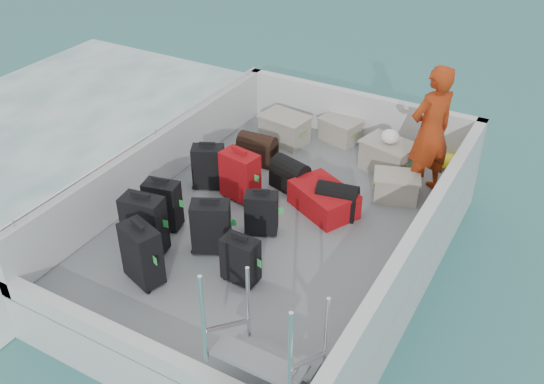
{
  "coord_description": "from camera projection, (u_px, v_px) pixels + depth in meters",
  "views": [
    {
      "loc": [
        2.84,
        -5.12,
        4.87
      ],
      "look_at": [
        -0.06,
        0.01,
        1.0
      ],
      "focal_mm": 40.0,
      "sensor_mm": 36.0,
      "label": 1
    }
  ],
  "objects": [
    {
      "name": "ground",
      "position": [
        276.0,
        260.0,
        7.57
      ],
      "size": [
        160.0,
        160.0,
        0.0
      ],
      "primitive_type": "plane",
      "color": "#164F50",
      "rests_on": "ground"
    },
    {
      "name": "wake_foam",
      "position": [
        11.0,
        164.0,
        9.54
      ],
      "size": [
        10.0,
        10.0,
        0.0
      ],
      "primitive_type": "plane",
      "color": "white",
      "rests_on": "ground"
    },
    {
      "name": "ferry_hull",
      "position": [
        276.0,
        241.0,
        7.4
      ],
      "size": [
        3.6,
        5.0,
        0.6
      ],
      "primitive_type": "cube",
      "color": "silver",
      "rests_on": "ground"
    },
    {
      "name": "deck",
      "position": [
        276.0,
        221.0,
        7.23
      ],
      "size": [
        3.3,
        4.7,
        0.02
      ],
      "primitive_type": "cube",
      "color": "slate",
      "rests_on": "ferry_hull"
    },
    {
      "name": "deck_fittings",
      "position": [
        290.0,
        217.0,
        6.65
      ],
      "size": [
        3.6,
        5.0,
        0.9
      ],
      "color": "silver",
      "rests_on": "deck"
    },
    {
      "name": "suitcase_0",
      "position": [
        145.0,
        225.0,
        6.56
      ],
      "size": [
        0.49,
        0.32,
        0.7
      ],
      "primitive_type": "cube",
      "rotation": [
        0.0,
        0.0,
        0.16
      ],
      "color": "black",
      "rests_on": "deck"
    },
    {
      "name": "suitcase_1",
      "position": [
        163.0,
        205.0,
        6.96
      ],
      "size": [
        0.44,
        0.31,
        0.6
      ],
      "primitive_type": "cube",
      "rotation": [
        0.0,
        0.0,
        0.21
      ],
      "color": "black",
      "rests_on": "deck"
    },
    {
      "name": "suitcase_2",
      "position": [
        209.0,
        167.0,
        7.69
      ],
      "size": [
        0.47,
        0.4,
        0.58
      ],
      "primitive_type": "cube",
      "rotation": [
        0.0,
        0.0,
        0.47
      ],
      "color": "black",
      "rests_on": "deck"
    },
    {
      "name": "suitcase_3",
      "position": [
        142.0,
        255.0,
        6.16
      ],
      "size": [
        0.49,
        0.38,
        0.67
      ],
      "primitive_type": "cube",
      "rotation": [
        0.0,
        0.0,
        -0.32
      ],
      "color": "black",
      "rests_on": "deck"
    },
    {
      "name": "suitcase_4",
      "position": [
        211.0,
        227.0,
        6.59
      ],
      "size": [
        0.49,
        0.41,
        0.62
      ],
      "primitive_type": "cube",
      "rotation": [
        0.0,
        0.0,
        0.48
      ],
      "color": "black",
      "rests_on": "deck"
    },
    {
      "name": "suitcase_5",
      "position": [
        240.0,
        176.0,
        7.46
      ],
      "size": [
        0.5,
        0.35,
        0.64
      ],
      "primitive_type": "cube",
      "rotation": [
        0.0,
        0.0,
        -0.16
      ],
      "color": "#A40C15",
      "rests_on": "deck"
    },
    {
      "name": "suitcase_6",
      "position": [
        240.0,
        260.0,
        6.2
      ],
      "size": [
        0.38,
        0.23,
        0.52
      ],
      "primitive_type": "cube",
      "rotation": [
        0.0,
        0.0,
        -0.03
      ],
      "color": "black",
      "rests_on": "deck"
    },
    {
      "name": "suitcase_7",
      "position": [
        261.0,
        214.0,
        6.89
      ],
      "size": [
        0.42,
        0.34,
        0.52
      ],
      "primitive_type": "cube",
      "rotation": [
        0.0,
        0.0,
        0.42
      ],
      "color": "black",
      "rests_on": "deck"
    },
    {
      "name": "suitcase_8",
      "position": [
        324.0,
        199.0,
        7.33
      ],
      "size": [
        0.95,
        0.83,
        0.31
      ],
      "primitive_type": "cube",
      "rotation": [
        0.0,
        0.0,
        1.11
      ],
      "color": "#A40C15",
      "rests_on": "deck"
    },
    {
      "name": "duffel_0",
      "position": [
        257.0,
        151.0,
        8.31
      ],
      "size": [
        0.53,
        0.33,
        0.32
      ],
      "primitive_type": null,
      "rotation": [
        0.0,
        0.0,
        0.05
      ],
      "color": "black",
      "rests_on": "deck"
    },
    {
      "name": "duffel_1",
      "position": [
        290.0,
        177.0,
        7.74
      ],
      "size": [
        0.54,
        0.42,
        0.32
      ],
      "primitive_type": null,
      "rotation": [
        0.0,
        0.0,
        -0.28
      ],
      "color": "black",
      "rests_on": "deck"
    },
    {
      "name": "duffel_2",
      "position": [
        337.0,
        203.0,
        7.26
      ],
      "size": [
        0.54,
        0.38,
        0.32
      ],
      "primitive_type": null,
      "rotation": [
        0.0,
        0.0,
        0.18
      ],
      "color": "black",
      "rests_on": "deck"
    },
    {
      "name": "crate_0",
      "position": [
        285.0,
        130.0,
        8.77
      ],
      "size": [
        0.69,
        0.52,
        0.38
      ],
      "primitive_type": "cube",
      "rotation": [
        0.0,
        0.0,
        -0.14
      ],
      "color": "#A59E8F",
      "rests_on": "deck"
    },
    {
      "name": "crate_1",
      "position": [
        340.0,
        131.0,
        8.81
      ],
      "size": [
        0.6,
        0.48,
        0.32
      ],
      "primitive_type": "cube",
      "rotation": [
        0.0,
        0.0,
        -0.25
      ],
      "color": "#A59E8F",
      "rests_on": "deck"
    },
    {
      "name": "crate_2",
      "position": [
        388.0,
        157.0,
        8.1
      ],
      "size": [
        0.73,
        0.58,
        0.39
      ],
      "primitive_type": "cube",
      "rotation": [
        0.0,
        0.0,
        -0.24
      ],
      "color": "#A59E8F",
      "rests_on": "deck"
    },
    {
      "name": "crate_3",
      "position": [
        396.0,
        188.0,
        7.53
      ],
      "size": [
        0.62,
        0.52,
        0.32
      ],
      "primitive_type": "cube",
      "rotation": [
        0.0,
        0.0,
        0.34
      ],
      "color": "#A59E8F",
      "rests_on": "deck"
    },
    {
      "name": "yellow_bag",
      "position": [
        449.0,
        161.0,
        8.17
      ],
      "size": [
        0.28,
        0.26,
        0.22
      ],
      "primitive_type": "ellipsoid",
      "color": "yellow",
      "rests_on": "deck"
    },
    {
      "name": "white_bag",
      "position": [
        390.0,
        138.0,
        7.94
      ],
      "size": [
        0.24,
        0.24,
        0.18
      ],
      "primitive_type": "ellipsoid",
      "color": "white",
      "rests_on": "crate_2"
    },
    {
      "name": "passenger",
      "position": [
        430.0,
        132.0,
        7.32
      ],
      "size": [
        0.69,
        0.74,
        1.69
      ],
      "primitive_type": "imported",
      "rotation": [
        0.0,
        0.0,
        -2.18
      ],
      "color": "red",
      "rests_on": "deck"
    }
  ]
}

